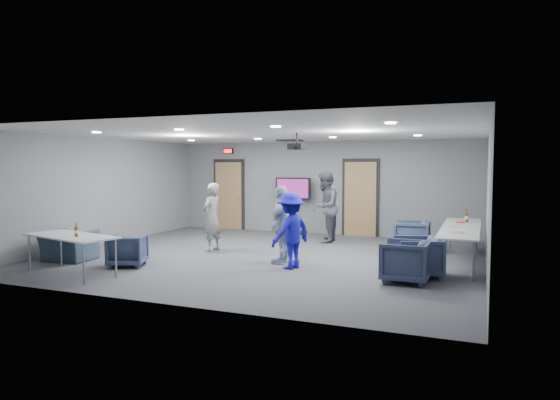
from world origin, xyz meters
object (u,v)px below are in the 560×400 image
at_px(chair_right_b, 418,257).
at_px(chair_right_c, 405,261).
at_px(person_a, 212,217).
at_px(person_c, 282,224).
at_px(person_d, 291,231).
at_px(person_b, 325,207).
at_px(chair_front_b, 68,246).
at_px(projector, 297,146).
at_px(table_front_left, 71,237).
at_px(table_right_b, 459,235).
at_px(chair_right_a, 412,236).
at_px(table_right_a, 462,224).
at_px(chair_front_a, 128,250).
at_px(bottle_right, 467,217).
at_px(bottle_front, 76,232).
at_px(tv_stand, 293,202).

relative_size(chair_right_b, chair_right_c, 1.00).
height_order(person_a, person_c, person_c).
xyz_separation_m(person_d, chair_right_b, (2.38, 0.19, -0.37)).
distance_m(person_b, chair_right_b, 4.28).
bearing_deg(chair_front_b, projector, -160.65).
bearing_deg(table_front_left, table_right_b, 38.02).
bearing_deg(chair_right_c, chair_right_a, -173.46).
xyz_separation_m(person_a, person_b, (2.05, 2.28, 0.13)).
distance_m(person_a, chair_front_b, 3.14).
height_order(person_d, chair_right_c, person_d).
height_order(person_b, table_right_a, person_b).
relative_size(chair_right_b, table_right_b, 0.45).
xyz_separation_m(person_c, table_front_left, (-3.18, -2.46, -0.11)).
bearing_deg(person_a, person_c, 77.91).
height_order(chair_right_b, chair_front_a, chair_right_b).
distance_m(person_b, chair_front_b, 6.20).
height_order(person_c, chair_right_a, person_c).
bearing_deg(chair_right_a, chair_right_b, 6.80).
distance_m(chair_right_a, projector, 3.52).
relative_size(table_right_a, bottle_right, 6.21).
bearing_deg(bottle_right, chair_right_b, -105.09).
relative_size(person_c, bottle_front, 6.44).
relative_size(chair_right_a, table_front_left, 0.39).
distance_m(person_c, person_d, 0.57).
relative_size(person_b, bottle_right, 6.25).
distance_m(chair_right_a, chair_front_a, 6.31).
height_order(person_a, person_d, person_a).
distance_m(chair_right_a, bottle_right, 1.28).
bearing_deg(table_right_b, table_right_a, 0.00).
bearing_deg(bottle_right, table_right_b, -92.53).
bearing_deg(person_c, bottle_front, -48.03).
height_order(person_b, table_right_b, person_b).
xyz_separation_m(person_a, bottle_front, (-0.89, -3.28, 0.02)).
bearing_deg(chair_front_b, tv_stand, -120.99).
bearing_deg(person_d, projector, -144.29).
relative_size(table_right_b, tv_stand, 1.08).
xyz_separation_m(chair_front_b, table_right_a, (7.65, 3.93, 0.37)).
distance_m(chair_front_a, table_right_a, 7.28).
xyz_separation_m(person_d, chair_right_c, (2.23, -0.34, -0.38)).
distance_m(person_b, bottle_front, 6.30).
bearing_deg(table_right_a, bottle_right, -81.34).
distance_m(chair_right_b, projector, 3.38).
height_order(table_front_left, tv_stand, tv_stand).
bearing_deg(chair_right_c, table_right_b, 150.27).
bearing_deg(chair_right_a, chair_front_b, -62.61).
relative_size(person_b, chair_right_b, 2.31).
bearing_deg(projector, person_b, 97.43).
bearing_deg(person_d, chair_right_b, 116.80).
xyz_separation_m(person_c, chair_right_a, (2.29, 2.37, -0.44)).
distance_m(person_a, table_right_a, 5.72).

